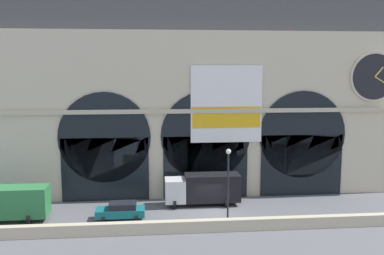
# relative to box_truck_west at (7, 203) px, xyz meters

# --- Properties ---
(ground_plane) EXTENTS (200.00, 200.00, 0.00)m
(ground_plane) POSITION_rel_box_truck_west_xyz_m (18.67, 0.30, -1.70)
(ground_plane) COLOR slate
(quay_parapet_wall) EXTENTS (90.00, 0.70, 1.02)m
(quay_parapet_wall) POSITION_rel_box_truck_west_xyz_m (18.67, -4.20, -1.19)
(quay_parapet_wall) COLOR beige
(quay_parapet_wall) RESTS_ON ground
(station_building) EXTENTS (43.77, 6.34, 21.35)m
(station_building) POSITION_rel_box_truck_west_xyz_m (18.70, 8.26, 8.73)
(station_building) COLOR beige
(station_building) RESTS_ON ground
(box_truck_west) EXTENTS (7.50, 2.91, 3.12)m
(box_truck_west) POSITION_rel_box_truck_west_xyz_m (0.00, 0.00, 0.00)
(box_truck_west) COLOR #28479E
(box_truck_west) RESTS_ON ground
(car_midwest) EXTENTS (4.40, 2.22, 1.55)m
(car_midwest) POSITION_rel_box_truck_west_xyz_m (10.18, -0.48, -0.90)
(car_midwest) COLOR #19727A
(car_midwest) RESTS_ON ground
(box_truck_center) EXTENTS (7.50, 2.91, 3.12)m
(box_truck_center) POSITION_rel_box_truck_west_xyz_m (18.17, 2.94, 0.00)
(box_truck_center) COLOR white
(box_truck_center) RESTS_ON ground
(street_lamp_quayside) EXTENTS (0.44, 0.44, 6.90)m
(street_lamp_quayside) POSITION_rel_box_truck_west_xyz_m (19.50, -3.40, 2.71)
(street_lamp_quayside) COLOR black
(street_lamp_quayside) RESTS_ON ground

